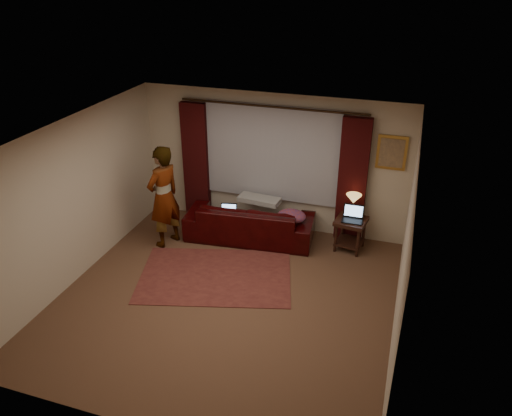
{
  "coord_description": "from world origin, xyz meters",
  "views": [
    {
      "loc": [
        2.36,
        -5.78,
        4.72
      ],
      "look_at": [
        0.1,
        1.2,
        1.0
      ],
      "focal_mm": 35.0,
      "sensor_mm": 36.0,
      "label": 1
    }
  ],
  "objects_px": {
    "tiffany_lamp": "(353,206)",
    "laptop_table": "(353,214)",
    "person": "(164,197)",
    "laptop_sofa": "(228,212)",
    "sofa": "(250,215)",
    "end_table": "(350,234)"
  },
  "relations": [
    {
      "from": "tiffany_lamp",
      "to": "laptop_table",
      "type": "xyz_separation_m",
      "value": [
        0.03,
        -0.16,
        -0.09
      ]
    },
    {
      "from": "laptop_table",
      "to": "laptop_sofa",
      "type": "bearing_deg",
      "value": -172.79
    },
    {
      "from": "sofa",
      "to": "laptop_sofa",
      "type": "xyz_separation_m",
      "value": [
        -0.35,
        -0.18,
        0.11
      ]
    },
    {
      "from": "laptop_sofa",
      "to": "end_table",
      "type": "bearing_deg",
      "value": -3.88
    },
    {
      "from": "tiffany_lamp",
      "to": "person",
      "type": "xyz_separation_m",
      "value": [
        -3.19,
        -0.93,
        0.13
      ]
    },
    {
      "from": "laptop_sofa",
      "to": "end_table",
      "type": "relative_size",
      "value": 0.54
    },
    {
      "from": "end_table",
      "to": "laptop_table",
      "type": "height_order",
      "value": "laptop_table"
    },
    {
      "from": "end_table",
      "to": "laptop_table",
      "type": "bearing_deg",
      "value": -68.61
    },
    {
      "from": "tiffany_lamp",
      "to": "laptop_table",
      "type": "bearing_deg",
      "value": -80.74
    },
    {
      "from": "laptop_table",
      "to": "person",
      "type": "relative_size",
      "value": 0.21
    },
    {
      "from": "end_table",
      "to": "tiffany_lamp",
      "type": "relative_size",
      "value": 1.38
    },
    {
      "from": "sofa",
      "to": "laptop_table",
      "type": "bearing_deg",
      "value": 178.3
    },
    {
      "from": "end_table",
      "to": "tiffany_lamp",
      "type": "height_order",
      "value": "tiffany_lamp"
    },
    {
      "from": "sofa",
      "to": "tiffany_lamp",
      "type": "relative_size",
      "value": 5.41
    },
    {
      "from": "tiffany_lamp",
      "to": "laptop_table",
      "type": "height_order",
      "value": "tiffany_lamp"
    },
    {
      "from": "end_table",
      "to": "tiffany_lamp",
      "type": "xyz_separation_m",
      "value": [
        -0.01,
        0.11,
        0.51
      ]
    },
    {
      "from": "laptop_sofa",
      "to": "laptop_table",
      "type": "distance_m",
      "value": 2.21
    },
    {
      "from": "laptop_sofa",
      "to": "person",
      "type": "distance_m",
      "value": 1.18
    },
    {
      "from": "laptop_table",
      "to": "person",
      "type": "xyz_separation_m",
      "value": [
        -3.21,
        -0.77,
        0.21
      ]
    },
    {
      "from": "person",
      "to": "laptop_table",
      "type": "bearing_deg",
      "value": 123.63
    },
    {
      "from": "laptop_sofa",
      "to": "end_table",
      "type": "height_order",
      "value": "laptop_sofa"
    },
    {
      "from": "sofa",
      "to": "laptop_table",
      "type": "distance_m",
      "value": 1.86
    }
  ]
}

